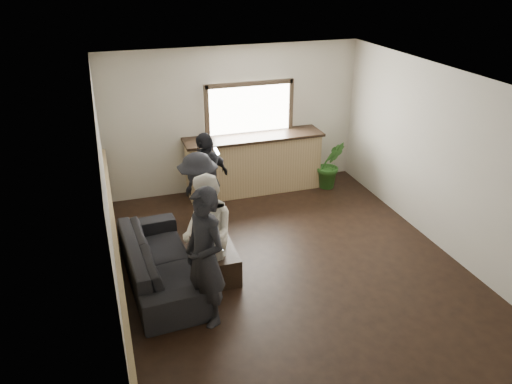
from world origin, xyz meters
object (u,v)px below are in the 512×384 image
object	(u,v)px
cup_b	(223,248)
person_b	(208,233)
sofa	(160,261)
cup_a	(206,240)
person_a	(205,258)
coffee_table	(216,260)
person_c	(199,204)
person_d	(207,182)
potted_plant	(330,165)
bar_counter	(254,160)

from	to	relation	value
cup_b	person_b	xyz separation A→B (m)	(-0.24, -0.12, 0.36)
sofa	cup_a	world-z (taller)	sofa
person_b	person_a	bearing A→B (deg)	-24.49
sofa	coffee_table	bearing A→B (deg)	-96.26
person_a	coffee_table	bearing A→B (deg)	136.99
person_c	person_a	bearing A→B (deg)	5.41
person_a	person_d	xyz separation A→B (m)	(0.56, 2.34, -0.06)
cup_b	cup_a	bearing A→B (deg)	121.81
potted_plant	person_a	size ratio (longest dim) A/B	0.54
cup_b	person_c	xyz separation A→B (m)	(-0.15, 0.81, 0.34)
cup_a	person_c	size ratio (longest dim) A/B	0.07
bar_counter	potted_plant	bearing A→B (deg)	-12.85
potted_plant	person_a	xyz separation A→B (m)	(-3.25, -3.22, 0.43)
person_d	coffee_table	bearing A→B (deg)	43.82
person_c	person_d	size ratio (longest dim) A/B	0.96
person_c	person_d	bearing A→B (deg)	172.45
cup_a	person_b	xyz separation A→B (m)	(-0.06, -0.41, 0.36)
bar_counter	person_a	world-z (taller)	bar_counter
person_c	person_d	world-z (taller)	person_d
sofa	person_c	xyz separation A→B (m)	(0.73, 0.64, 0.48)
person_d	bar_counter	bearing A→B (deg)	-171.75
bar_counter	person_d	size ratio (longest dim) A/B	1.57
cup_b	person_a	xyz separation A→B (m)	(-0.43, -0.85, 0.44)
bar_counter	coffee_table	size ratio (longest dim) A/B	2.79
person_a	cup_a	bearing A→B (deg)	144.10
cup_a	person_b	distance (m)	0.54
sofa	potted_plant	size ratio (longest dim) A/B	2.34
cup_b	bar_counter	bearing A→B (deg)	64.06
bar_counter	cup_a	world-z (taller)	bar_counter
coffee_table	cup_a	distance (m)	0.32
coffee_table	person_d	size ratio (longest dim) A/B	0.56
cup_b	person_b	world-z (taller)	person_b
person_b	person_c	size ratio (longest dim) A/B	1.02
coffee_table	cup_b	world-z (taller)	cup_b
coffee_table	potted_plant	bearing A→B (deg)	37.64
bar_counter	potted_plant	distance (m)	1.55
cup_a	sofa	bearing A→B (deg)	-170.61
person_c	cup_b	bearing A→B (deg)	25.49
bar_counter	person_a	distance (m)	3.98
coffee_table	sofa	bearing A→B (deg)	177.40
potted_plant	person_a	world-z (taller)	person_a
cup_a	person_c	world-z (taller)	person_c
bar_counter	person_b	bearing A→B (deg)	-118.75
coffee_table	person_a	size ratio (longest dim) A/B	0.53
coffee_table	person_d	distance (m)	1.52
sofa	cup_b	bearing A→B (deg)	-104.65
coffee_table	person_b	bearing A→B (deg)	-121.43
cup_b	person_b	bearing A→B (deg)	-152.86
bar_counter	cup_b	size ratio (longest dim) A/B	25.52
cup_a	person_d	world-z (taller)	person_d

